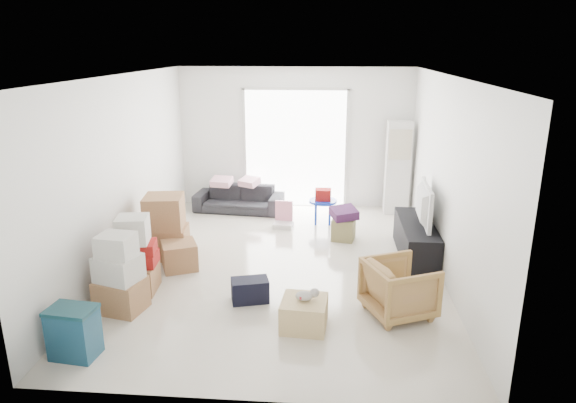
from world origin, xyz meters
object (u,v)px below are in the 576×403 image
at_px(ottoman, 343,229).
at_px(kids_table, 323,199).
at_px(ac_tower, 398,168).
at_px(wood_crate, 304,314).
at_px(television, 418,219).
at_px(tv_console, 416,240).
at_px(sofa, 239,195).
at_px(storage_bins, 74,332).
at_px(armchair, 400,286).

distance_m(ottoman, kids_table, 0.91).
xyz_separation_m(ac_tower, wood_crate, (-1.53, -4.33, -0.71)).
xyz_separation_m(ac_tower, kids_table, (-1.38, -0.73, -0.43)).
bearing_deg(television, tv_console, -177.21).
distance_m(ottoman, wood_crate, 2.86).
bearing_deg(ottoman, tv_console, -29.89).
relative_size(sofa, storage_bins, 3.06).
height_order(television, armchair, armchair).
relative_size(television, armchair, 1.41).
height_order(television, sofa, television).
bearing_deg(ac_tower, television, -88.66).
xyz_separation_m(television, storage_bins, (-3.90, -2.96, -0.32)).
relative_size(tv_console, sofa, 0.95).
bearing_deg(storage_bins, tv_console, 37.17).
xyz_separation_m(sofa, ottoman, (1.98, -1.37, -0.15)).
xyz_separation_m(armchair, wood_crate, (-1.10, -0.38, -0.20)).
bearing_deg(wood_crate, armchair, 18.95).
bearing_deg(tv_console, ottoman, 150.11).
bearing_deg(wood_crate, tv_console, 54.20).
bearing_deg(armchair, storage_bins, 84.81).
relative_size(ottoman, wood_crate, 0.71).
xyz_separation_m(storage_bins, ottoman, (2.82, 3.57, -0.10)).
distance_m(ac_tower, armchair, 4.01).
distance_m(ac_tower, wood_crate, 4.65).
bearing_deg(ac_tower, tv_console, -88.66).
bearing_deg(storage_bins, armchair, 18.45).
height_order(ac_tower, ottoman, ac_tower).
distance_m(ac_tower, kids_table, 1.62).
distance_m(ac_tower, ottoman, 1.96).
height_order(ottoman, kids_table, kids_table).
height_order(kids_table, wood_crate, kids_table).
relative_size(television, sofa, 0.62).
bearing_deg(ottoman, storage_bins, -128.31).
distance_m(television, ottoman, 1.31).
distance_m(television, storage_bins, 4.90).
height_order(sofa, ottoman, sofa).
relative_size(storage_bins, wood_crate, 1.09).
bearing_deg(ac_tower, wood_crate, -109.48).
height_order(sofa, kids_table, sofa).
bearing_deg(armchair, wood_crate, 85.31).
xyz_separation_m(ac_tower, sofa, (-3.01, -0.15, -0.55)).
bearing_deg(ottoman, television, -29.89).
height_order(tv_console, armchair, armchair).
bearing_deg(armchair, ac_tower, -29.82).
xyz_separation_m(sofa, wood_crate, (1.47, -4.18, -0.16)).
relative_size(television, storage_bins, 1.90).
height_order(ac_tower, tv_console, ac_tower).
distance_m(tv_console, wood_crate, 2.71).
xyz_separation_m(tv_console, wood_crate, (-1.58, -2.19, -0.10)).
xyz_separation_m(ac_tower, storage_bins, (-3.85, -5.10, -0.60)).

